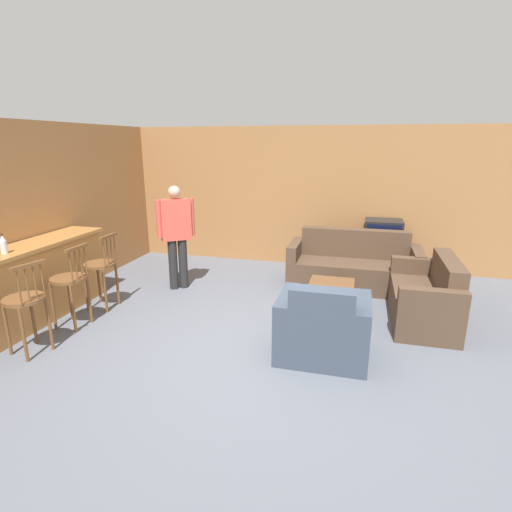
{
  "coord_description": "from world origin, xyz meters",
  "views": [
    {
      "loc": [
        1.13,
        -3.98,
        2.31
      ],
      "look_at": [
        -0.17,
        0.95,
        0.85
      ],
      "focal_mm": 28.0,
      "sensor_mm": 36.0,
      "label": 1
    }
  ],
  "objects": [
    {
      "name": "ground_plane",
      "position": [
        0.0,
        0.0,
        0.0
      ],
      "size": [
        24.0,
        24.0,
        0.0
      ],
      "primitive_type": "plane",
      "color": "#565B66"
    },
    {
      "name": "wall_back",
      "position": [
        0.0,
        3.57,
        1.3
      ],
      "size": [
        9.4,
        0.08,
        2.6
      ],
      "color": "#9E6B3D",
      "rests_on": "ground_plane"
    },
    {
      "name": "wall_left",
      "position": [
        -3.29,
        1.29,
        1.3
      ],
      "size": [
        0.08,
        8.57,
        2.6
      ],
      "color": "#9E6B3D",
      "rests_on": "ground_plane"
    },
    {
      "name": "bar_counter",
      "position": [
        -2.96,
        -0.01,
        0.53
      ],
      "size": [
        0.55,
        2.47,
        1.04
      ],
      "color": "#A87038",
      "rests_on": "ground_plane"
    },
    {
      "name": "bar_chair_near",
      "position": [
        -2.37,
        -0.69,
        0.58
      ],
      "size": [
        0.53,
        0.53,
        1.08
      ],
      "color": "brown",
      "rests_on": "ground_plane"
    },
    {
      "name": "bar_chair_mid",
      "position": [
        -2.37,
        0.02,
        0.58
      ],
      "size": [
        0.44,
        0.44,
        1.08
      ],
      "color": "brown",
      "rests_on": "ground_plane"
    },
    {
      "name": "bar_chair_far",
      "position": [
        -2.37,
        0.66,
        0.58
      ],
      "size": [
        0.44,
        0.44,
        1.08
      ],
      "color": "brown",
      "rests_on": "ground_plane"
    },
    {
      "name": "couch_far",
      "position": [
        1.08,
        2.47,
        0.33
      ],
      "size": [
        2.08,
        0.83,
        0.92
      ],
      "color": "#4C3828",
      "rests_on": "ground_plane"
    },
    {
      "name": "armchair_near",
      "position": [
        0.82,
        0.05,
        0.33
      ],
      "size": [
        0.99,
        0.78,
        0.89
      ],
      "color": "#384251",
      "rests_on": "ground_plane"
    },
    {
      "name": "loveseat_right",
      "position": [
        2.05,
        1.34,
        0.33
      ],
      "size": [
        0.76,
        1.49,
        0.88
      ],
      "color": "#4C3828",
      "rests_on": "ground_plane"
    },
    {
      "name": "coffee_table",
      "position": [
        0.81,
        1.25,
        0.35
      ],
      "size": [
        0.61,
        0.85,
        0.41
      ],
      "color": "brown",
      "rests_on": "ground_plane"
    },
    {
      "name": "tv_unit",
      "position": [
        1.54,
        3.2,
        0.28
      ],
      "size": [
        1.25,
        0.51,
        0.56
      ],
      "color": "#2D2319",
      "rests_on": "ground_plane"
    },
    {
      "name": "tv",
      "position": [
        1.54,
        3.2,
        0.78
      ],
      "size": [
        0.64,
        0.5,
        0.45
      ],
      "color": "black",
      "rests_on": "tv_unit"
    },
    {
      "name": "bottle",
      "position": [
        -2.9,
        -0.35,
        1.15
      ],
      "size": [
        0.07,
        0.07,
        0.24
      ],
      "color": "silver",
      "rests_on": "bar_counter"
    },
    {
      "name": "person_by_window",
      "position": [
        -1.67,
        1.67,
        0.94
      ],
      "size": [
        0.5,
        0.42,
        1.67
      ],
      "color": "black",
      "rests_on": "ground_plane"
    }
  ]
}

